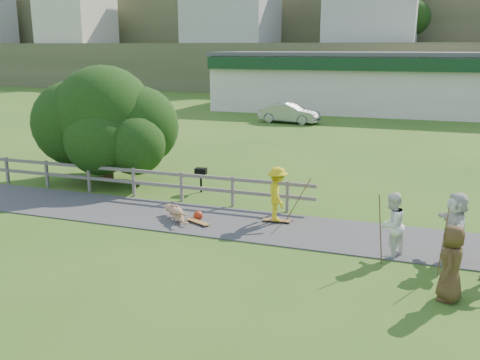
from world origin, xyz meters
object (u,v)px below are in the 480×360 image
at_px(car_silver, 289,113).
at_px(tree, 106,139).
at_px(spectator_a, 391,225).
at_px(bbq, 201,180).
at_px(skater_rider, 277,197).
at_px(skater_fallen, 177,213).
at_px(spectator_d, 455,227).
at_px(spectator_c, 451,263).

height_order(car_silver, tree, tree).
height_order(spectator_a, bbq, spectator_a).
height_order(skater_rider, skater_fallen, skater_rider).
height_order(skater_rider, car_silver, skater_rider).
bearing_deg(spectator_d, spectator_a, -93.50).
xyz_separation_m(skater_fallen, spectator_d, (8.37, -0.61, 0.67)).
bearing_deg(skater_rider, car_silver, -13.35).
relative_size(skater_rider, spectator_c, 1.00).
relative_size(skater_rider, spectator_d, 0.92).
bearing_deg(skater_rider, bbq, 28.12).
xyz_separation_m(skater_fallen, spectator_c, (8.23, -3.01, 0.60)).
bearing_deg(spectator_c, skater_rider, -118.49).
relative_size(spectator_d, tree, 0.28).
bearing_deg(skater_fallen, spectator_d, -50.59).
distance_m(spectator_a, spectator_d, 1.61).
xyz_separation_m(spectator_a, spectator_d, (1.60, 0.19, 0.06)).
bearing_deg(spectator_a, bbq, -90.84).
xyz_separation_m(car_silver, bbq, (1.65, -20.20, -0.26)).
xyz_separation_m(skater_rider, car_silver, (-5.48, 22.89, -0.14)).
distance_m(spectator_c, spectator_d, 2.41).
bearing_deg(bbq, spectator_d, -34.09).
xyz_separation_m(spectator_a, bbq, (-7.48, 4.38, -0.42)).
height_order(car_silver, bbq, car_silver).
xyz_separation_m(spectator_c, car_silver, (-10.58, 26.79, -0.14)).
bearing_deg(spectator_d, spectator_c, -13.93).
height_order(spectator_c, car_silver, spectator_c).
bearing_deg(skater_fallen, bbq, 54.66).
distance_m(car_silver, tree, 19.98).
height_order(skater_fallen, bbq, bbq).
bearing_deg(tree, skater_fallen, -37.62).
height_order(skater_fallen, spectator_c, spectator_c).
xyz_separation_m(spectator_a, spectator_c, (1.45, -2.21, -0.02)).
xyz_separation_m(skater_fallen, bbq, (-0.70, 3.58, 0.20)).
relative_size(spectator_c, spectator_d, 0.92).
xyz_separation_m(tree, bbq, (4.53, -0.45, -1.31)).
xyz_separation_m(skater_rider, spectator_a, (3.64, -1.69, 0.02)).
bearing_deg(tree, spectator_d, -18.85).
bearing_deg(bbq, spectator_a, -39.69).
distance_m(spectator_d, tree, 14.40).
bearing_deg(skater_fallen, spectator_a, -53.19).
distance_m(skater_rider, spectator_d, 5.45).
relative_size(skater_rider, bbq, 1.84).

